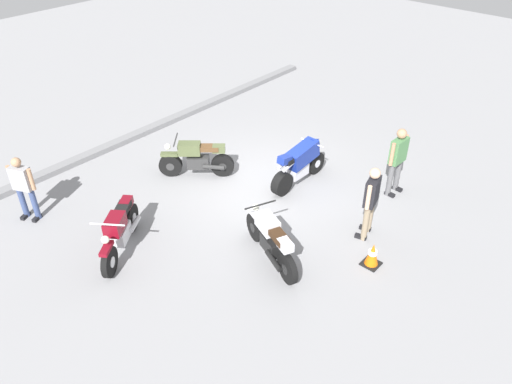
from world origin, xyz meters
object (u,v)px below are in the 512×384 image
object	(u,v)px
person_in_green_shirt	(398,157)
person_in_black_shirt	(371,198)
person_in_gray_shirt	(23,185)
motorcycle_blue_sportbike	(300,163)
motorcycle_olive_vintage	(197,159)
motorcycle_maroon_cruiser	(120,231)
motorcycle_silver_cruiser	(271,239)
traffic_cone	(372,255)

from	to	relation	value
person_in_green_shirt	person_in_black_shirt	distance (m)	1.93
person_in_gray_shirt	person_in_black_shirt	world-z (taller)	person_in_black_shirt
person_in_black_shirt	person_in_gray_shirt	bearing A→B (deg)	21.95
motorcycle_blue_sportbike	person_in_green_shirt	size ratio (longest dim) A/B	1.12
motorcycle_olive_vintage	motorcycle_maroon_cruiser	distance (m)	3.24
motorcycle_silver_cruiser	traffic_cone	world-z (taller)	motorcycle_silver_cruiser
motorcycle_olive_vintage	person_in_gray_shirt	bearing A→B (deg)	26.45
motorcycle_olive_vintage	traffic_cone	bearing A→B (deg)	138.88
motorcycle_blue_sportbike	person_in_black_shirt	world-z (taller)	person_in_black_shirt
motorcycle_maroon_cruiser	person_in_gray_shirt	distance (m)	2.66
motorcycle_silver_cruiser	motorcycle_blue_sportbike	xyz separation A→B (m)	(2.70, 1.33, 0.07)
motorcycle_silver_cruiser	person_in_black_shirt	distance (m)	2.32
person_in_green_shirt	motorcycle_maroon_cruiser	bearing A→B (deg)	-115.84
person_in_green_shirt	traffic_cone	xyz separation A→B (m)	(-2.65, -1.00, -0.75)
motorcycle_silver_cruiser	person_in_green_shirt	xyz separation A→B (m)	(3.90, -0.66, 0.49)
motorcycle_olive_vintage	person_in_black_shirt	distance (m)	4.69
motorcycle_blue_sportbike	person_in_black_shirt	xyz separation A→B (m)	(-0.69, -2.39, 0.40)
motorcycle_silver_cruiser	person_in_gray_shirt	world-z (taller)	person_in_gray_shirt
motorcycle_maroon_cruiser	motorcycle_blue_sportbike	xyz separation A→B (m)	(4.56, -1.20, 0.07)
motorcycle_blue_sportbike	person_in_gray_shirt	distance (m)	6.47
motorcycle_olive_vintage	person_in_green_shirt	size ratio (longest dim) A/B	0.90
motorcycle_maroon_cruiser	person_in_green_shirt	distance (m)	6.61
traffic_cone	motorcycle_olive_vintage	bearing A→B (deg)	90.33
motorcycle_olive_vintage	motorcycle_maroon_cruiser	world-z (taller)	motorcycle_maroon_cruiser
motorcycle_olive_vintage	person_in_gray_shirt	size ratio (longest dim) A/B	0.99
person_in_black_shirt	traffic_cone	world-z (taller)	person_in_black_shirt
person_in_gray_shirt	motorcycle_olive_vintage	bearing A→B (deg)	131.69
motorcycle_blue_sportbike	traffic_cone	bearing A→B (deg)	-114.89
motorcycle_blue_sportbike	person_in_gray_shirt	bearing A→B (deg)	145.67
person_in_green_shirt	motorcycle_silver_cruiser	bearing A→B (deg)	-96.48
person_in_green_shirt	person_in_gray_shirt	bearing A→B (deg)	-128.41
motorcycle_blue_sportbike	person_in_black_shirt	bearing A→B (deg)	-105.06
motorcycle_maroon_cruiser	person_in_gray_shirt	world-z (taller)	person_in_gray_shirt
person_in_gray_shirt	person_in_black_shirt	xyz separation A→B (m)	(4.58, -6.13, 0.10)
person_in_gray_shirt	person_in_green_shirt	distance (m)	8.64
motorcycle_blue_sportbike	person_in_green_shirt	world-z (taller)	person_in_green_shirt
motorcycle_silver_cruiser	person_in_gray_shirt	bearing A→B (deg)	49.35
motorcycle_maroon_cruiser	person_in_green_shirt	xyz separation A→B (m)	(5.77, -3.19, 0.49)
person_in_green_shirt	traffic_cone	size ratio (longest dim) A/B	3.30
motorcycle_silver_cruiser	motorcycle_maroon_cruiser	world-z (taller)	same
motorcycle_silver_cruiser	motorcycle_blue_sportbike	world-z (taller)	motorcycle_blue_sportbike
person_in_green_shirt	person_in_black_shirt	size ratio (longest dim) A/B	1.02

